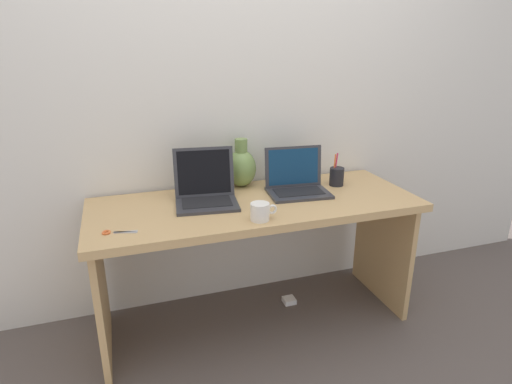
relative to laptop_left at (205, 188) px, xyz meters
name	(u,v)px	position (x,y,z in m)	size (l,w,h in m)	color
ground_plane	(256,319)	(0.24, -0.08, -0.78)	(6.00, 6.00, 0.00)	#564C47
back_wall	(235,96)	(0.24, 0.28, 0.42)	(4.40, 0.04, 2.40)	silver
desk	(256,227)	(0.24, -0.08, -0.21)	(1.66, 0.64, 0.71)	tan
laptop_left	(205,188)	(0.00, 0.00, 0.00)	(0.33, 0.29, 0.26)	#333338
laptop_right	(296,180)	(0.49, 0.00, -0.01)	(0.34, 0.26, 0.23)	#333338
green_vase	(241,167)	(0.24, 0.18, 0.04)	(0.16, 0.16, 0.27)	#75934C
coffee_mug	(260,212)	(0.19, -0.31, -0.03)	(0.12, 0.09, 0.08)	white
pen_cup	(337,176)	(0.75, 0.03, -0.02)	(0.08, 0.08, 0.18)	black
scissors	(113,232)	(-0.45, -0.25, -0.07)	(0.15, 0.06, 0.01)	#B7B7BC
power_brick	(289,300)	(0.48, 0.02, -0.77)	(0.07, 0.07, 0.03)	white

